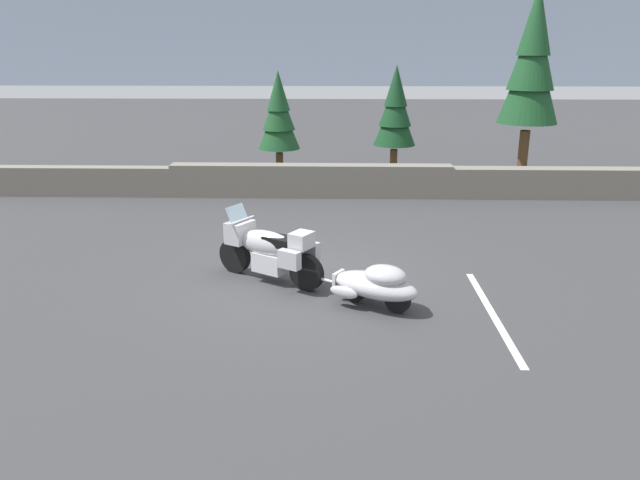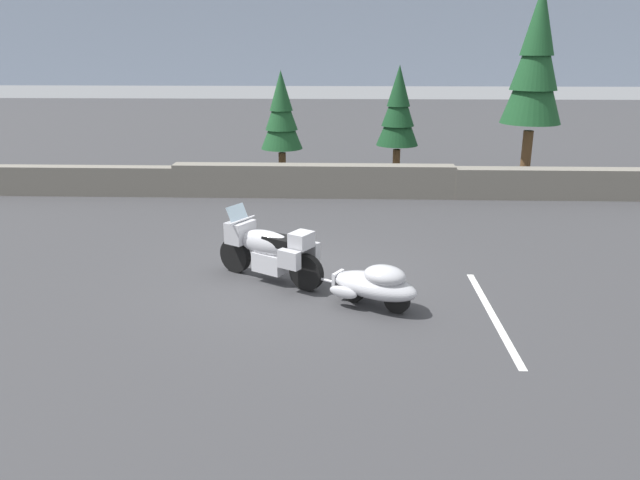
{
  "view_description": "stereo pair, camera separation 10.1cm",
  "coord_description": "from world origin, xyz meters",
  "px_view_note": "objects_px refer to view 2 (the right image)",
  "views": [
    {
      "loc": [
        0.7,
        -10.61,
        4.16
      ],
      "look_at": [
        0.43,
        -0.29,
        0.85
      ],
      "focal_mm": 34.21,
      "sensor_mm": 36.0,
      "label": 1
    },
    {
      "loc": [
        0.8,
        -10.61,
        4.16
      ],
      "look_at": [
        0.43,
        -0.29,
        0.85
      ],
      "focal_mm": 34.21,
      "sensor_mm": 36.0,
      "label": 2
    }
  ],
  "objects_px": {
    "car_shaped_trailer": "(375,284)",
    "pine_tree_secondary": "(281,114)",
    "pine_tree_tall": "(536,62)",
    "pine_tree_far_right": "(398,110)",
    "touring_motorcycle": "(269,248)"
  },
  "relations": [
    {
      "from": "car_shaped_trailer",
      "to": "pine_tree_far_right",
      "type": "relative_size",
      "value": 0.57
    },
    {
      "from": "touring_motorcycle",
      "to": "pine_tree_secondary",
      "type": "distance_m",
      "value": 8.32
    },
    {
      "from": "touring_motorcycle",
      "to": "pine_tree_secondary",
      "type": "xyz_separation_m",
      "value": [
        -0.53,
        8.16,
        1.55
      ]
    },
    {
      "from": "pine_tree_secondary",
      "to": "pine_tree_far_right",
      "type": "xyz_separation_m",
      "value": [
        3.57,
        0.49,
        0.09
      ]
    },
    {
      "from": "touring_motorcycle",
      "to": "pine_tree_far_right",
      "type": "bearing_deg",
      "value": 70.64
    },
    {
      "from": "car_shaped_trailer",
      "to": "pine_tree_far_right",
      "type": "distance_m",
      "value": 10.04
    },
    {
      "from": "touring_motorcycle",
      "to": "pine_tree_secondary",
      "type": "bearing_deg",
      "value": 93.7
    },
    {
      "from": "car_shaped_trailer",
      "to": "pine_tree_tall",
      "type": "bearing_deg",
      "value": 61.65
    },
    {
      "from": "car_shaped_trailer",
      "to": "pine_tree_secondary",
      "type": "relative_size",
      "value": 0.6
    },
    {
      "from": "car_shaped_trailer",
      "to": "pine_tree_far_right",
      "type": "bearing_deg",
      "value": 83.3
    },
    {
      "from": "pine_tree_far_right",
      "to": "pine_tree_tall",
      "type": "bearing_deg",
      "value": -5.99
    },
    {
      "from": "touring_motorcycle",
      "to": "pine_tree_tall",
      "type": "xyz_separation_m",
      "value": [
        6.96,
        8.24,
        3.06
      ]
    },
    {
      "from": "pine_tree_tall",
      "to": "pine_tree_far_right",
      "type": "relative_size",
      "value": 1.63
    },
    {
      "from": "pine_tree_tall",
      "to": "pine_tree_far_right",
      "type": "distance_m",
      "value": 4.19
    },
    {
      "from": "touring_motorcycle",
      "to": "pine_tree_far_right",
      "type": "height_order",
      "value": "pine_tree_far_right"
    }
  ]
}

